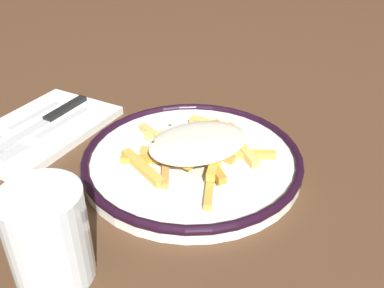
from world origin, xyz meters
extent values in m
plane|color=#4C321F|center=(0.00, 0.00, 0.00)|extent=(2.60, 2.60, 0.00)
cylinder|color=white|center=(0.00, 0.00, 0.01)|extent=(0.30, 0.30, 0.02)
torus|color=black|center=(0.00, 0.00, 0.02)|extent=(0.30, 0.30, 0.01)
cube|color=gold|center=(-0.02, -0.02, 0.02)|extent=(0.08, 0.03, 0.01)
cube|color=gold|center=(-0.02, 0.01, 0.04)|extent=(0.02, 0.07, 0.01)
cube|color=gold|center=(-0.01, 0.00, 0.03)|extent=(0.08, 0.07, 0.01)
cube|color=gold|center=(-0.01, -0.06, 0.02)|extent=(0.04, 0.06, 0.01)
cube|color=#F7B95E|center=(-0.06, -0.03, 0.02)|extent=(0.06, 0.06, 0.01)
cube|color=gold|center=(0.03, 0.01, 0.02)|extent=(0.07, 0.03, 0.01)
cube|color=#E4C25C|center=(0.05, -0.03, 0.02)|extent=(0.07, 0.04, 0.01)
cube|color=#E9BD5D|center=(0.00, -0.08, 0.02)|extent=(0.08, 0.02, 0.01)
cube|color=#D9AA56|center=(0.01, -0.05, 0.02)|extent=(0.05, 0.08, 0.01)
cube|color=gold|center=(0.00, -0.03, 0.02)|extent=(0.01, 0.08, 0.01)
cube|color=#C88642|center=(0.02, 0.04, 0.02)|extent=(0.05, 0.08, 0.01)
cube|color=gold|center=(-0.04, 0.01, 0.03)|extent=(0.03, 0.10, 0.01)
cube|color=gold|center=(0.04, 0.04, 0.02)|extent=(0.08, 0.04, 0.01)
cube|color=gold|center=(0.04, 0.06, 0.02)|extent=(0.08, 0.05, 0.01)
cube|color=#E5B760|center=(0.06, -0.02, 0.02)|extent=(0.07, 0.04, 0.01)
cube|color=#C6882D|center=(-0.04, 0.02, 0.03)|extent=(0.07, 0.07, 0.01)
cube|color=gold|center=(-0.01, -0.03, 0.03)|extent=(0.04, 0.07, 0.01)
cube|color=gold|center=(-0.05, 0.06, 0.02)|extent=(0.04, 0.08, 0.01)
cube|color=gold|center=(-0.07, -0.03, 0.02)|extent=(0.07, 0.04, 0.01)
cube|color=#C1832D|center=(0.02, -0.06, 0.02)|extent=(0.05, 0.06, 0.01)
ellipsoid|color=silver|center=(-0.01, 0.00, 0.04)|extent=(0.16, 0.17, 0.01)
cube|color=#235E26|center=(0.03, 0.02, 0.05)|extent=(0.00, 0.00, 0.00)
cube|color=#336424|center=(0.04, -0.02, 0.05)|extent=(0.00, 0.00, 0.00)
cube|color=#375C29|center=(-0.02, -0.04, 0.05)|extent=(0.00, 0.00, 0.00)
cube|color=#285C1F|center=(0.04, 0.03, 0.05)|extent=(0.00, 0.00, 0.00)
cube|color=#355E31|center=(0.01, 0.04, 0.05)|extent=(0.00, 0.00, 0.00)
cube|color=#2F582D|center=(0.02, -0.02, 0.05)|extent=(0.00, 0.00, 0.00)
cube|color=#2B6D1C|center=(0.01, 0.02, 0.05)|extent=(0.00, 0.00, 0.00)
cube|color=#3C572F|center=(-0.02, -0.04, 0.05)|extent=(0.00, 0.00, 0.00)
cube|color=white|center=(0.25, 0.02, 0.01)|extent=(0.16, 0.24, 0.01)
cube|color=silver|center=(0.22, 0.00, 0.02)|extent=(0.02, 0.11, 0.00)
cube|color=silver|center=(0.23, 0.10, 0.01)|extent=(0.03, 0.05, 0.00)
cube|color=black|center=(0.25, -0.04, 0.02)|extent=(0.02, 0.09, 0.01)
cube|color=silver|center=(0.26, 0.06, 0.01)|extent=(0.02, 0.12, 0.00)
cube|color=silver|center=(0.28, 0.00, 0.01)|extent=(0.02, 0.10, 0.00)
cylinder|color=silver|center=(0.04, 0.23, 0.05)|extent=(0.08, 0.08, 0.10)
camera|label=1|loc=(-0.21, 0.44, 0.35)|focal=40.24mm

